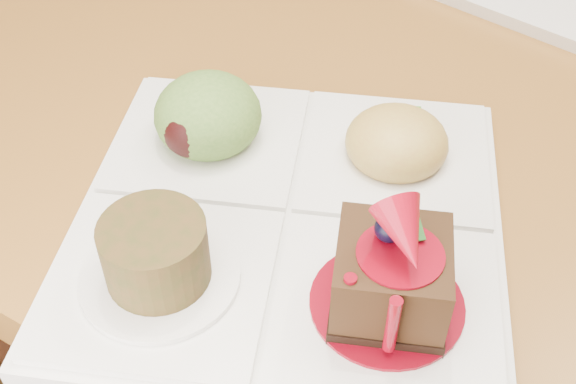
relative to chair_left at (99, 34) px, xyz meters
The scene contains 3 objects.
ground 0.90m from the chair_left, 23.39° to the left, with size 6.00×6.00×0.00m, color #5A2E19.
chair_left is the anchor object (origin of this frame).
sampler_plate 0.82m from the chair_left, 35.37° to the right, with size 0.37×0.37×0.11m.
Camera 1 is at (0.09, -1.04, 1.11)m, focal length 45.00 mm.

